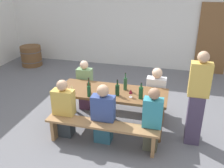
{
  "coord_description": "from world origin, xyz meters",
  "views": [
    {
      "loc": [
        1.1,
        -4.18,
        2.79
      ],
      "look_at": [
        0.0,
        0.0,
        0.9
      ],
      "focal_mm": 40.04,
      "sensor_mm": 36.0,
      "label": 1
    }
  ],
  "objects_px": {
    "wine_glass_2": "(72,87)",
    "wine_barrel": "(31,56)",
    "wine_bottle_4": "(89,91)",
    "seated_guest_near_1": "(103,115)",
    "wooden_door": "(213,40)",
    "wine_bottle_2": "(125,83)",
    "seated_guest_near_0": "(64,110)",
    "seated_guest_far_0": "(85,86)",
    "wine_bottle_3": "(89,88)",
    "seated_guest_far_1": "(156,94)",
    "wine_bottle_0": "(141,93)",
    "tasting_table": "(112,95)",
    "wine_bottle_1": "(117,90)",
    "wine_glass_0": "(131,92)",
    "standing_host": "(197,101)",
    "wine_glass_1": "(103,90)",
    "bench_near": "(102,128)",
    "seated_guest_near_2": "(152,121)"
  },
  "relations": [
    {
      "from": "seated_guest_near_1",
      "to": "wine_barrel",
      "type": "relative_size",
      "value": 1.59
    },
    {
      "from": "wine_bottle_1",
      "to": "seated_guest_far_1",
      "type": "distance_m",
      "value": 1.01
    },
    {
      "from": "wine_glass_1",
      "to": "seated_guest_far_1",
      "type": "bearing_deg",
      "value": 40.66
    },
    {
      "from": "wine_barrel",
      "to": "wooden_door",
      "type": "bearing_deg",
      "value": 7.51
    },
    {
      "from": "wine_glass_1",
      "to": "seated_guest_near_0",
      "type": "relative_size",
      "value": 0.14
    },
    {
      "from": "wine_bottle_1",
      "to": "standing_host",
      "type": "distance_m",
      "value": 1.4
    },
    {
      "from": "seated_guest_near_0",
      "to": "seated_guest_near_2",
      "type": "relative_size",
      "value": 0.97
    },
    {
      "from": "seated_guest_far_1",
      "to": "wine_barrel",
      "type": "height_order",
      "value": "seated_guest_far_1"
    },
    {
      "from": "wine_bottle_3",
      "to": "wooden_door",
      "type": "bearing_deg",
      "value": 56.29
    },
    {
      "from": "wine_glass_2",
      "to": "seated_guest_far_1",
      "type": "distance_m",
      "value": 1.74
    },
    {
      "from": "tasting_table",
      "to": "wine_bottle_1",
      "type": "xyz_separation_m",
      "value": [
        0.14,
        -0.15,
        0.19
      ]
    },
    {
      "from": "wine_bottle_0",
      "to": "seated_guest_near_1",
      "type": "relative_size",
      "value": 0.28
    },
    {
      "from": "wine_bottle_4",
      "to": "wine_glass_0",
      "type": "bearing_deg",
      "value": 12.15
    },
    {
      "from": "seated_guest_far_0",
      "to": "standing_host",
      "type": "relative_size",
      "value": 0.66
    },
    {
      "from": "seated_guest_near_0",
      "to": "seated_guest_far_0",
      "type": "relative_size",
      "value": 0.99
    },
    {
      "from": "seated_guest_far_1",
      "to": "wine_bottle_0",
      "type": "bearing_deg",
      "value": -16.84
    },
    {
      "from": "tasting_table",
      "to": "wine_barrel",
      "type": "xyz_separation_m",
      "value": [
        -3.54,
        2.86,
        -0.34
      ]
    },
    {
      "from": "wine_bottle_2",
      "to": "standing_host",
      "type": "height_order",
      "value": "standing_host"
    },
    {
      "from": "wine_bottle_4",
      "to": "wine_bottle_0",
      "type": "bearing_deg",
      "value": 9.79
    },
    {
      "from": "bench_near",
      "to": "seated_guest_near_2",
      "type": "relative_size",
      "value": 1.74
    },
    {
      "from": "wine_bottle_2",
      "to": "seated_guest_far_0",
      "type": "distance_m",
      "value": 1.13
    },
    {
      "from": "wine_bottle_2",
      "to": "wine_bottle_3",
      "type": "relative_size",
      "value": 1.14
    },
    {
      "from": "wooden_door",
      "to": "wine_barrel",
      "type": "distance_m",
      "value": 5.76
    },
    {
      "from": "wooden_door",
      "to": "wine_bottle_1",
      "type": "xyz_separation_m",
      "value": [
        -1.99,
        -3.75,
        -0.19
      ]
    },
    {
      "from": "seated_guest_near_1",
      "to": "wine_barrel",
      "type": "xyz_separation_m",
      "value": [
        -3.52,
        3.4,
        -0.2
      ]
    },
    {
      "from": "tasting_table",
      "to": "wine_bottle_4",
      "type": "bearing_deg",
      "value": -137.34
    },
    {
      "from": "wine_bottle_0",
      "to": "seated_guest_near_0",
      "type": "bearing_deg",
      "value": -164.11
    },
    {
      "from": "wine_bottle_4",
      "to": "wine_barrel",
      "type": "height_order",
      "value": "wine_bottle_4"
    },
    {
      "from": "wooden_door",
      "to": "wine_bottle_2",
      "type": "relative_size",
      "value": 5.95
    },
    {
      "from": "wine_glass_2",
      "to": "wine_barrel",
      "type": "xyz_separation_m",
      "value": [
        -2.8,
        3.08,
        -0.52
      ]
    },
    {
      "from": "wine_bottle_4",
      "to": "seated_guest_near_1",
      "type": "bearing_deg",
      "value": -33.53
    },
    {
      "from": "wine_bottle_0",
      "to": "seated_guest_far_1",
      "type": "relative_size",
      "value": 0.28
    },
    {
      "from": "wine_bottle_1",
      "to": "seated_guest_far_1",
      "type": "bearing_deg",
      "value": 46.89
    },
    {
      "from": "wine_bottle_0",
      "to": "seated_guest_near_0",
      "type": "height_order",
      "value": "seated_guest_near_0"
    },
    {
      "from": "wine_glass_0",
      "to": "seated_guest_far_0",
      "type": "distance_m",
      "value": 1.39
    },
    {
      "from": "seated_guest_near_2",
      "to": "wine_bottle_0",
      "type": "bearing_deg",
      "value": 34.64
    },
    {
      "from": "bench_near",
      "to": "seated_guest_near_1",
      "type": "height_order",
      "value": "seated_guest_near_1"
    },
    {
      "from": "wooden_door",
      "to": "wine_glass_1",
      "type": "xyz_separation_m",
      "value": [
        -2.25,
        -3.83,
        -0.19
      ]
    },
    {
      "from": "wooden_door",
      "to": "wine_bottle_2",
      "type": "bearing_deg",
      "value": -118.76
    },
    {
      "from": "wine_bottle_0",
      "to": "wine_bottle_2",
      "type": "distance_m",
      "value": 0.46
    },
    {
      "from": "wooden_door",
      "to": "wine_bottle_2",
      "type": "distance_m",
      "value": 3.96
    },
    {
      "from": "wine_glass_2",
      "to": "seated_guest_far_0",
      "type": "distance_m",
      "value": 0.83
    },
    {
      "from": "wooden_door",
      "to": "seated_guest_far_0",
      "type": "distance_m",
      "value": 4.24
    },
    {
      "from": "wooden_door",
      "to": "wine_bottle_4",
      "type": "distance_m",
      "value": 4.65
    },
    {
      "from": "bench_near",
      "to": "wine_glass_0",
      "type": "height_order",
      "value": "wine_glass_0"
    },
    {
      "from": "standing_host",
      "to": "wooden_door",
      "type": "bearing_deg",
      "value": -98.99
    },
    {
      "from": "wine_glass_0",
      "to": "wine_bottle_1",
      "type": "bearing_deg",
      "value": 177.15
    },
    {
      "from": "seated_guest_far_0",
      "to": "wine_barrel",
      "type": "distance_m",
      "value": 3.62
    },
    {
      "from": "wine_bottle_0",
      "to": "standing_host",
      "type": "bearing_deg",
      "value": -0.15
    },
    {
      "from": "wine_bottle_1",
      "to": "wine_bottle_3",
      "type": "bearing_deg",
      "value": -175.8
    }
  ]
}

